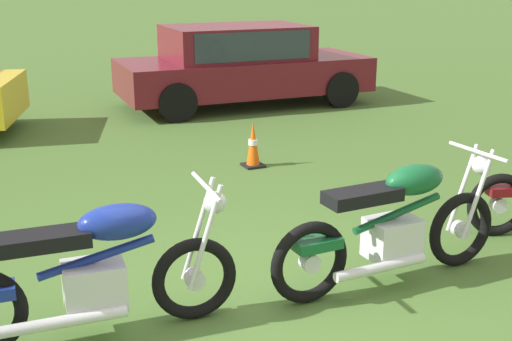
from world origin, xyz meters
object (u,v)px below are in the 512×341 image
motorcycle_blue (94,272)px  motorcycle_green (394,225)px  traffic_cone (253,146)px  car_burgundy (241,61)px

motorcycle_blue → motorcycle_green: same height
traffic_cone → car_burgundy: bearing=68.4°
car_burgundy → traffic_cone: 3.93m
motorcycle_blue → traffic_cone: 4.16m
motorcycle_blue → motorcycle_green: (2.29, -0.17, 0.01)m
traffic_cone → motorcycle_blue: bearing=-129.6°
motorcycle_green → car_burgundy: 7.22m
motorcycle_green → car_burgundy: car_burgundy is taller
motorcycle_green → car_burgundy: (1.79, 6.99, 0.32)m
motorcycle_green → traffic_cone: motorcycle_green is taller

